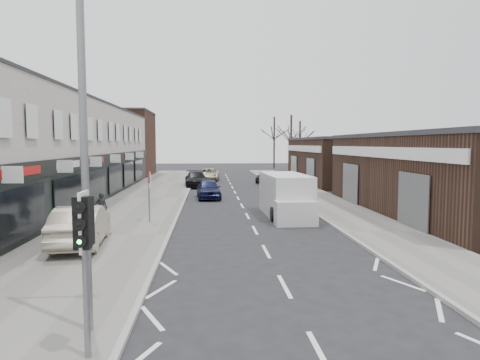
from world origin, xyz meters
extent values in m
plane|color=black|center=(0.00, 0.00, 0.00)|extent=(160.00, 160.00, 0.00)
cube|color=slate|center=(-6.75, 22.00, 0.06)|extent=(5.50, 64.00, 0.12)
cube|color=slate|center=(5.75, 22.00, 0.06)|extent=(3.50, 64.00, 0.12)
cube|color=beige|center=(-13.50, 19.50, 3.55)|extent=(8.00, 41.00, 7.10)
cube|color=#47281E|center=(-13.50, 45.00, 4.00)|extent=(8.00, 10.00, 8.00)
cube|color=#3B251A|center=(12.50, 14.00, 2.25)|extent=(10.00, 18.00, 4.50)
cube|color=#3B251A|center=(12.50, 34.00, 2.25)|extent=(10.00, 16.00, 4.50)
cylinder|color=slate|center=(-4.40, -2.00, 1.62)|extent=(0.12, 0.12, 3.00)
cube|color=silver|center=(-4.40, -2.00, 2.67)|extent=(0.05, 0.55, 1.10)
cube|color=black|center=(-4.40, -2.12, 2.67)|extent=(0.28, 0.22, 0.95)
sphere|color=#0CE533|center=(-4.40, -2.24, 2.37)|extent=(0.18, 0.18, 0.18)
cube|color=black|center=(-4.40, -1.88, 2.67)|extent=(0.26, 0.20, 0.90)
cylinder|color=slate|center=(-4.70, -0.80, 4.12)|extent=(0.16, 0.16, 8.00)
cylinder|color=slate|center=(-5.20, 12.00, 1.37)|extent=(0.07, 0.07, 2.50)
cube|color=white|center=(-5.15, 12.00, 1.97)|extent=(0.04, 0.45, 0.25)
cube|color=silver|center=(2.16, 14.02, 1.18)|extent=(2.37, 5.27, 2.36)
cube|color=silver|center=(2.16, 10.99, 0.61)|extent=(2.12, 0.99, 1.24)
cylinder|color=black|center=(1.20, 12.21, 0.39)|extent=(0.25, 0.79, 0.79)
cylinder|color=black|center=(3.12, 12.21, 0.39)|extent=(0.25, 0.79, 0.79)
cylinder|color=black|center=(1.20, 15.84, 0.39)|extent=(0.25, 0.79, 0.79)
cylinder|color=black|center=(3.12, 15.84, 0.39)|extent=(0.25, 0.79, 0.79)
imported|color=#A19681|center=(-7.14, 7.04, 0.90)|extent=(2.14, 4.91, 1.57)
imported|color=black|center=(-7.50, 11.73, 0.90)|extent=(0.64, 0.50, 1.56)
imported|color=#121638|center=(-2.20, 21.98, 0.71)|extent=(1.93, 4.27, 1.42)
imported|color=black|center=(-3.40, 30.85, 0.73)|extent=(2.41, 5.17, 1.46)
imported|color=#BDB797|center=(-2.20, 37.85, 0.67)|extent=(2.53, 4.93, 1.33)
imported|color=silver|center=(3.50, 23.43, 0.64)|extent=(1.44, 3.94, 1.29)
imported|color=black|center=(3.50, 32.78, 0.66)|extent=(1.83, 3.96, 1.31)
camera|label=1|loc=(-2.13, -9.83, 4.07)|focal=32.00mm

